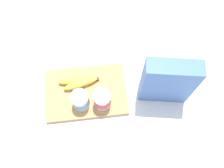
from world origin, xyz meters
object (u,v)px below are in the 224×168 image
object	(u,v)px
cutting_board	(86,92)
yogurt_cup_back	(81,100)
yogurt_cup_front	(102,99)
banana_bunch	(79,82)
cereal_box	(167,82)

from	to	relation	value
cutting_board	yogurt_cup_back	size ratio (longest dim) A/B	3.97
yogurt_cup_front	banana_bunch	world-z (taller)	yogurt_cup_front
cereal_box	banana_bunch	xyz separation A→B (m)	(0.35, -0.08, -0.10)
cereal_box	yogurt_cup_front	distance (m)	0.27
yogurt_cup_back	banana_bunch	bearing A→B (deg)	-88.23
cutting_board	banana_bunch	world-z (taller)	banana_bunch
cutting_board	banana_bunch	distance (m)	0.05
cutting_board	yogurt_cup_front	xyz separation A→B (m)	(-0.07, 0.06, 0.06)
yogurt_cup_front	banana_bunch	bearing A→B (deg)	-47.77
yogurt_cup_front	banana_bunch	xyz separation A→B (m)	(0.09, -0.10, -0.03)
cutting_board	cereal_box	size ratio (longest dim) A/B	1.29
cereal_box	yogurt_cup_back	world-z (taller)	cereal_box
yogurt_cup_back	banana_bunch	distance (m)	0.10
yogurt_cup_back	cereal_box	bearing A→B (deg)	-178.38
yogurt_cup_front	cutting_board	bearing A→B (deg)	-42.71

